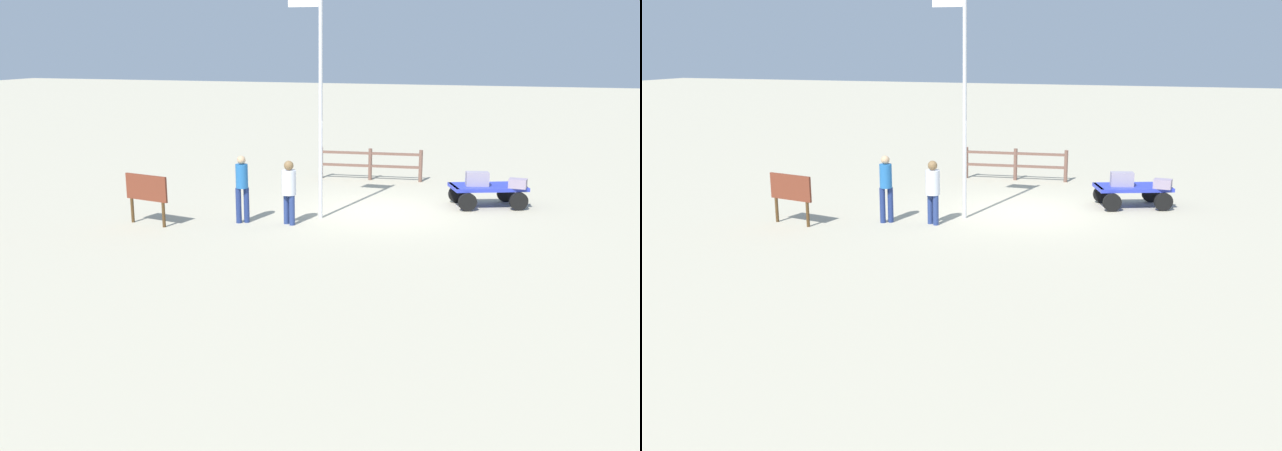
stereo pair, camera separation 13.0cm
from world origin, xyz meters
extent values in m
plane|color=#B7AD93|center=(0.00, 0.00, 0.00)|extent=(120.00, 120.00, 0.00)
cube|color=#2C3BBE|center=(-2.70, -1.46, 0.54)|extent=(2.24, 1.69, 0.10)
cube|color=#2C3BBE|center=(-1.82, -1.11, 0.54)|extent=(0.43, 0.94, 0.10)
cylinder|color=black|center=(-2.25, -0.71, 0.25)|extent=(0.50, 0.29, 0.49)
cylinder|color=black|center=(-1.86, -1.70, 0.25)|extent=(0.50, 0.29, 0.49)
cylinder|color=black|center=(-3.55, -1.22, 0.25)|extent=(0.50, 0.29, 0.49)
cylinder|color=black|center=(-3.16, -2.22, 0.25)|extent=(0.50, 0.29, 0.49)
cube|color=#95849C|center=(-3.49, -1.32, 0.72)|extent=(0.49, 0.38, 0.25)
cube|color=gray|center=(-2.42, -1.30, 0.79)|extent=(0.67, 0.48, 0.38)
cylinder|color=navy|center=(1.74, 2.12, 0.38)|extent=(0.14, 0.14, 0.76)
cylinder|color=navy|center=(1.92, 2.03, 0.38)|extent=(0.14, 0.14, 0.76)
cylinder|color=silver|center=(1.83, 2.07, 1.06)|extent=(0.47, 0.47, 0.61)
sphere|color=olive|center=(1.83, 2.07, 1.48)|extent=(0.24, 0.24, 0.24)
cylinder|color=navy|center=(2.92, 2.20, 0.45)|extent=(0.14, 0.14, 0.89)
cylinder|color=navy|center=(3.09, 2.31, 0.45)|extent=(0.14, 0.14, 0.89)
cylinder|color=#2262AA|center=(3.01, 2.25, 1.19)|extent=(0.42, 0.42, 0.59)
sphere|color=tan|center=(3.01, 2.25, 1.59)|extent=(0.21, 0.21, 0.21)
cylinder|color=silver|center=(1.29, 1.21, 2.98)|extent=(0.10, 0.10, 5.97)
cylinder|color=#4C3319|center=(4.67, 3.25, 0.31)|extent=(0.08, 0.08, 0.62)
cylinder|color=#4C3319|center=(5.67, 3.05, 0.31)|extent=(0.08, 0.08, 0.62)
cube|color=brown|center=(5.17, 3.15, 0.94)|extent=(1.26, 0.31, 0.64)
cylinder|color=brown|center=(-0.34, -4.44, 0.52)|extent=(0.12, 0.12, 1.04)
cylinder|color=brown|center=(1.30, -4.28, 0.52)|extent=(0.12, 0.12, 1.04)
cylinder|color=brown|center=(2.95, -4.12, 0.52)|extent=(0.12, 0.12, 1.04)
cube|color=brown|center=(1.30, -4.28, 0.88)|extent=(3.29, 0.39, 0.08)
cube|color=brown|center=(1.30, -4.28, 0.47)|extent=(3.29, 0.39, 0.08)
camera|label=1|loc=(-4.00, 18.00, 4.37)|focal=39.42mm
camera|label=2|loc=(-4.13, 17.96, 4.37)|focal=39.42mm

